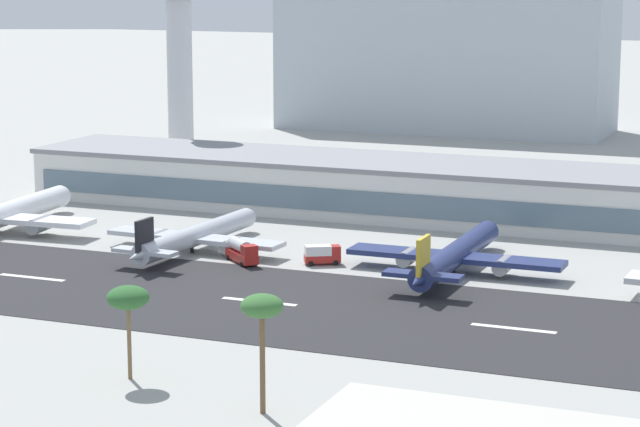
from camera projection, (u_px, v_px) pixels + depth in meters
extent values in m
plane|color=#9E9E99|center=(257.00, 301.00, 196.66)|extent=(1400.00, 1400.00, 0.00)
cube|color=#262628|center=(256.00, 301.00, 196.31)|extent=(800.00, 41.76, 0.08)
cube|color=white|center=(32.00, 277.00, 211.10)|extent=(12.00, 1.20, 0.01)
cube|color=white|center=(259.00, 301.00, 196.12)|extent=(12.00, 1.20, 0.01)
cube|color=white|center=(513.00, 328.00, 181.71)|extent=(12.00, 1.20, 0.01)
cube|color=silver|center=(420.00, 192.00, 262.07)|extent=(163.81, 26.14, 9.82)
cube|color=slate|center=(398.00, 205.00, 250.15)|extent=(158.90, 0.30, 4.42)
cube|color=gray|center=(420.00, 165.00, 261.06)|extent=(165.45, 26.40, 1.00)
cylinder|color=silver|center=(180.00, 87.00, 307.18)|extent=(5.92, 5.92, 42.36)
cube|color=#A8B2BC|center=(446.00, 63.00, 395.08)|extent=(97.80, 35.08, 40.27)
cylinder|color=white|center=(3.00, 215.00, 246.17)|extent=(7.24, 43.34, 4.31)
sphere|color=white|center=(61.00, 196.00, 266.27)|extent=(4.10, 4.10, 4.10)
cube|color=white|center=(1.00, 218.00, 245.44)|extent=(37.13, 8.96, 0.95)
cylinder|color=gray|center=(40.00, 225.00, 243.02)|extent=(3.21, 6.22, 2.80)
cylinder|color=silver|center=(197.00, 235.00, 230.54)|extent=(5.70, 36.24, 3.61)
sphere|color=silver|center=(247.00, 217.00, 246.52)|extent=(3.43, 3.43, 3.43)
cone|color=silver|center=(140.00, 255.00, 214.56)|extent=(3.62, 6.67, 3.25)
cube|color=silver|center=(195.00, 238.00, 229.97)|extent=(33.41, 7.33, 0.79)
cylinder|color=gray|center=(232.00, 245.00, 226.92)|extent=(2.64, 5.18, 2.35)
cylinder|color=gray|center=(159.00, 238.00, 233.26)|extent=(2.64, 5.18, 2.35)
cube|color=silver|center=(145.00, 251.00, 215.78)|extent=(11.43, 3.63, 0.64)
cube|color=black|center=(144.00, 236.00, 215.30)|extent=(0.86, 4.90, 5.77)
cylinder|color=black|center=(192.00, 250.00, 229.38)|extent=(0.65, 0.65, 0.99)
cylinder|color=navy|center=(457.00, 254.00, 214.66)|extent=(4.08, 39.21, 3.92)
sphere|color=navy|center=(488.00, 231.00, 232.50)|extent=(3.72, 3.72, 3.72)
cone|color=navy|center=(420.00, 280.00, 196.83)|extent=(3.56, 7.07, 3.53)
cube|color=navy|center=(455.00, 257.00, 214.02)|extent=(35.78, 6.02, 0.86)
cylinder|color=gray|center=(504.00, 265.00, 211.18)|extent=(2.57, 5.50, 2.55)
cylinder|color=gray|center=(408.00, 257.00, 217.12)|extent=(2.57, 5.50, 2.55)
cube|color=navy|center=(423.00, 275.00, 198.18)|extent=(12.17, 3.28, 0.69)
cube|color=gold|center=(423.00, 258.00, 197.67)|extent=(0.65, 5.29, 6.27)
cylinder|color=black|center=(453.00, 271.00, 213.35)|extent=(0.71, 0.71, 1.08)
cube|color=#B2231E|center=(322.00, 258.00, 220.35)|extent=(6.39, 5.11, 1.20)
cube|color=silver|center=(318.00, 250.00, 219.99)|extent=(4.89, 4.18, 1.60)
cube|color=#B2231E|center=(335.00, 250.00, 220.40)|extent=(2.57, 2.75, 1.50)
cylinder|color=black|center=(336.00, 263.00, 219.59)|extent=(0.92, 0.70, 0.90)
cylinder|color=black|center=(334.00, 260.00, 221.92)|extent=(0.92, 0.70, 0.90)
cylinder|color=black|center=(311.00, 264.00, 219.00)|extent=(0.92, 0.70, 0.90)
cylinder|color=black|center=(309.00, 261.00, 221.34)|extent=(0.92, 0.70, 0.90)
cube|color=#B2231E|center=(242.00, 256.00, 221.45)|extent=(8.08, 7.59, 1.40)
cylinder|color=silver|center=(239.00, 245.00, 222.03)|extent=(5.71, 5.41, 2.10)
cube|color=#B2231E|center=(249.00, 251.00, 218.30)|extent=(3.11, 3.14, 1.80)
cylinder|color=black|center=(242.00, 265.00, 218.40)|extent=(0.86, 0.81, 0.90)
cylinder|color=black|center=(256.00, 263.00, 219.52)|extent=(0.86, 0.81, 0.90)
cylinder|color=black|center=(228.00, 258.00, 223.65)|extent=(0.86, 0.81, 0.90)
cylinder|color=black|center=(242.00, 256.00, 224.77)|extent=(0.86, 0.81, 0.90)
cylinder|color=brown|center=(262.00, 360.00, 146.56)|extent=(0.62, 0.62, 12.42)
ellipsoid|color=#386B33|center=(262.00, 306.00, 145.40)|extent=(4.80, 4.80, 2.64)
cylinder|color=brown|center=(129.00, 338.00, 158.99)|extent=(0.51, 0.51, 10.18)
ellipsoid|color=#2D602D|center=(128.00, 298.00, 158.04)|extent=(5.17, 5.17, 2.84)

